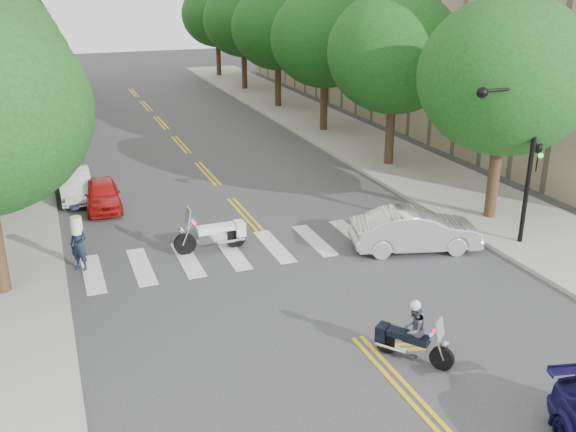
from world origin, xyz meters
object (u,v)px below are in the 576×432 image
motorcycle_parked (217,234)px  motorcycle_police (411,333)px  officer_standing (79,245)px  convertible (415,230)px

motorcycle_parked → motorcycle_police: bearing=-162.4°
officer_standing → convertible: 11.27m
convertible → motorcycle_parked: bearing=84.1°
motorcycle_police → convertible: size_ratio=0.40×
motorcycle_police → convertible: 6.96m
officer_standing → motorcycle_police: bearing=-6.7°
motorcycle_police → motorcycle_parked: (-2.71, 8.35, -0.17)m
officer_standing → convertible: bearing=29.5°
motorcycle_police → officer_standing: size_ratio=1.00×
motorcycle_parked → officer_standing: officer_standing is taller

